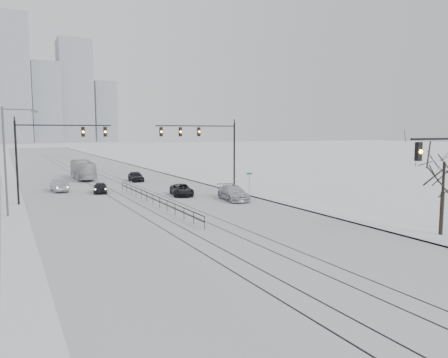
% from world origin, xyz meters
% --- Properties ---
extents(ground, '(500.00, 500.00, 0.00)m').
position_xyz_m(ground, '(0.00, 0.00, 0.00)').
color(ground, white).
rests_on(ground, ground).
extents(road, '(22.00, 260.00, 0.02)m').
position_xyz_m(road, '(0.00, 60.00, 0.01)').
color(road, silver).
rests_on(road, ground).
extents(sidewalk_east, '(5.00, 260.00, 0.16)m').
position_xyz_m(sidewalk_east, '(13.50, 60.00, 0.08)').
color(sidewalk_east, white).
rests_on(sidewalk_east, ground).
extents(curb, '(0.10, 260.00, 0.12)m').
position_xyz_m(curb, '(11.05, 60.00, 0.06)').
color(curb, gray).
rests_on(curb, ground).
extents(tram_rails, '(5.30, 180.00, 0.01)m').
position_xyz_m(tram_rails, '(-0.00, 40.00, 0.02)').
color(tram_rails, black).
rests_on(tram_rails, ground).
extents(skyline, '(96.00, 48.00, 72.00)m').
position_xyz_m(skyline, '(5.02, 273.63, 30.65)').
color(skyline, '#90969E').
rests_on(skyline, ground).
extents(traffic_mast_ne, '(9.60, 0.37, 8.00)m').
position_xyz_m(traffic_mast_ne, '(8.15, 34.99, 5.76)').
color(traffic_mast_ne, black).
rests_on(traffic_mast_ne, ground).
extents(traffic_mast_nw, '(9.10, 0.37, 8.00)m').
position_xyz_m(traffic_mast_nw, '(-8.52, 36.00, 5.57)').
color(traffic_mast_nw, black).
rests_on(traffic_mast_nw, ground).
extents(street_light_west, '(2.73, 0.25, 9.00)m').
position_xyz_m(street_light_west, '(-12.20, 30.00, 5.21)').
color(street_light_west, '#595B60').
rests_on(street_light_west, ground).
extents(bare_tree, '(4.40, 4.40, 6.10)m').
position_xyz_m(bare_tree, '(13.20, 9.00, 4.49)').
color(bare_tree, black).
rests_on(bare_tree, ground).
extents(median_fence, '(0.06, 24.00, 1.00)m').
position_xyz_m(median_fence, '(0.00, 30.00, 0.53)').
color(median_fence, black).
rests_on(median_fence, ground).
extents(street_sign, '(0.70, 0.06, 2.40)m').
position_xyz_m(street_sign, '(11.80, 32.00, 1.61)').
color(street_sign, '#595B60').
rests_on(street_sign, ground).
extents(sedan_sb_inner, '(2.17, 3.95, 1.27)m').
position_xyz_m(sedan_sb_inner, '(-2.91, 40.42, 0.64)').
color(sedan_sb_inner, black).
rests_on(sedan_sb_inner, ground).
extents(sedan_sb_outer, '(1.78, 4.41, 1.42)m').
position_xyz_m(sedan_sb_outer, '(-6.97, 43.76, 0.71)').
color(sedan_sb_outer, '#999AA0').
rests_on(sedan_sb_outer, ground).
extents(sedan_nb_front, '(2.89, 4.82, 1.25)m').
position_xyz_m(sedan_nb_front, '(4.61, 34.30, 0.63)').
color(sedan_nb_front, black).
rests_on(sedan_nb_front, ground).
extents(sedan_nb_right, '(2.73, 5.40, 1.50)m').
position_xyz_m(sedan_nb_right, '(8.14, 28.92, 0.75)').
color(sedan_nb_right, silver).
rests_on(sedan_nb_right, ground).
extents(sedan_nb_far, '(1.86, 4.20, 1.41)m').
position_xyz_m(sedan_nb_far, '(3.87, 49.99, 0.70)').
color(sedan_nb_far, black).
rests_on(sedan_nb_far, ground).
extents(box_truck, '(2.41, 9.85, 2.74)m').
position_xyz_m(box_truck, '(-2.32, 56.18, 1.37)').
color(box_truck, '#B7B8BB').
rests_on(box_truck, ground).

